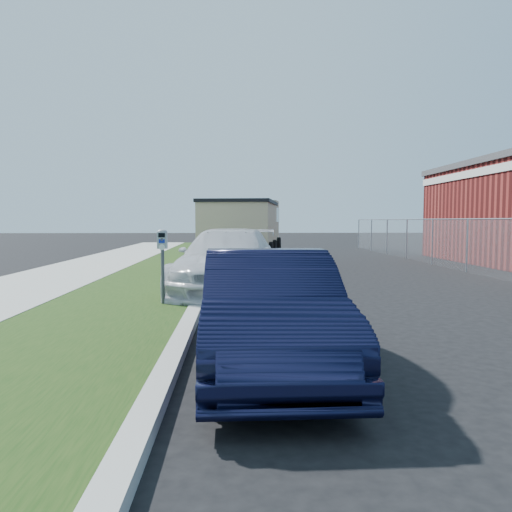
{
  "coord_description": "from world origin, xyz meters",
  "views": [
    {
      "loc": [
        -1.82,
        -9.55,
        1.76
      ],
      "look_at": [
        -1.4,
        1.0,
        1.0
      ],
      "focal_mm": 35.0,
      "sensor_mm": 36.0,
      "label": 1
    }
  ],
  "objects_px": {
    "parking_meter": "(162,250)",
    "dump_truck": "(244,228)",
    "navy_sedan": "(268,310)",
    "white_wagon": "(228,261)"
  },
  "relations": [
    {
      "from": "navy_sedan",
      "to": "dump_truck",
      "type": "xyz_separation_m",
      "value": [
        -0.06,
        14.05,
        0.76
      ]
    },
    {
      "from": "white_wagon",
      "to": "navy_sedan",
      "type": "height_order",
      "value": "white_wagon"
    },
    {
      "from": "white_wagon",
      "to": "dump_truck",
      "type": "height_order",
      "value": "dump_truck"
    },
    {
      "from": "white_wagon",
      "to": "dump_truck",
      "type": "distance_m",
      "value": 7.91
    },
    {
      "from": "parking_meter",
      "to": "dump_truck",
      "type": "bearing_deg",
      "value": 81.42
    },
    {
      "from": "parking_meter",
      "to": "dump_truck",
      "type": "relative_size",
      "value": 0.21
    },
    {
      "from": "parking_meter",
      "to": "navy_sedan",
      "type": "distance_m",
      "value": 4.31
    },
    {
      "from": "navy_sedan",
      "to": "dump_truck",
      "type": "distance_m",
      "value": 14.08
    },
    {
      "from": "dump_truck",
      "to": "navy_sedan",
      "type": "bearing_deg",
      "value": -81.28
    },
    {
      "from": "white_wagon",
      "to": "dump_truck",
      "type": "xyz_separation_m",
      "value": [
        0.51,
        7.87,
        0.68
      ]
    }
  ]
}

